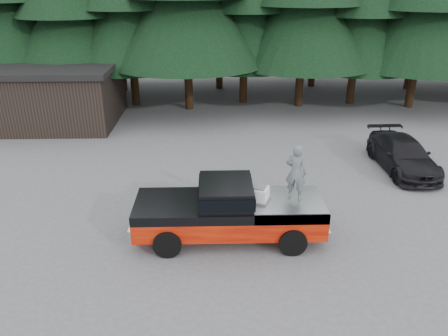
{
  "coord_description": "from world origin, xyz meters",
  "views": [
    {
      "loc": [
        0.43,
        -12.35,
        7.59
      ],
      "look_at": [
        0.78,
        0.0,
        2.2
      ],
      "focal_mm": 35.0,
      "sensor_mm": 36.0,
      "label": 1
    }
  ],
  "objects_px": {
    "pickup_truck": "(229,219)",
    "utility_building": "(44,93)",
    "parked_car": "(403,155)",
    "air_compressor": "(257,194)",
    "man_on_bed": "(296,172)"
  },
  "relations": [
    {
      "from": "air_compressor",
      "to": "utility_building",
      "type": "bearing_deg",
      "value": 153.19
    },
    {
      "from": "parked_car",
      "to": "utility_building",
      "type": "xyz_separation_m",
      "value": [
        -17.54,
        7.3,
        0.99
      ]
    },
    {
      "from": "pickup_truck",
      "to": "man_on_bed",
      "type": "distance_m",
      "value": 2.54
    },
    {
      "from": "man_on_bed",
      "to": "pickup_truck",
      "type": "bearing_deg",
      "value": 25.46
    },
    {
      "from": "air_compressor",
      "to": "utility_building",
      "type": "xyz_separation_m",
      "value": [
        -10.79,
        12.54,
        0.12
      ]
    },
    {
      "from": "man_on_bed",
      "to": "utility_building",
      "type": "height_order",
      "value": "utility_building"
    },
    {
      "from": "utility_building",
      "to": "man_on_bed",
      "type": "bearing_deg",
      "value": -46.15
    },
    {
      "from": "utility_building",
      "to": "parked_car",
      "type": "bearing_deg",
      "value": -22.59
    },
    {
      "from": "pickup_truck",
      "to": "air_compressor",
      "type": "bearing_deg",
      "value": -4.31
    },
    {
      "from": "pickup_truck",
      "to": "utility_building",
      "type": "xyz_separation_m",
      "value": [
        -9.92,
        12.47,
        1.0
      ]
    },
    {
      "from": "air_compressor",
      "to": "man_on_bed",
      "type": "bearing_deg",
      "value": 27.85
    },
    {
      "from": "pickup_truck",
      "to": "man_on_bed",
      "type": "bearing_deg",
      "value": 1.23
    },
    {
      "from": "pickup_truck",
      "to": "air_compressor",
      "type": "xyz_separation_m",
      "value": [
        0.86,
        -0.07,
        0.88
      ]
    },
    {
      "from": "pickup_truck",
      "to": "parked_car",
      "type": "distance_m",
      "value": 9.21
    },
    {
      "from": "pickup_truck",
      "to": "man_on_bed",
      "type": "height_order",
      "value": "man_on_bed"
    }
  ]
}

